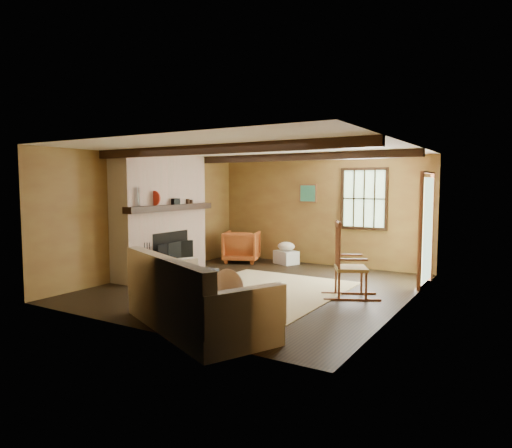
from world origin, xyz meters
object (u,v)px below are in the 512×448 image
Objects in this scene: fireplace at (162,220)px; armchair at (242,246)px; laundry_basket at (286,257)px; rocking_chair at (348,265)px; sofa at (194,302)px.

fireplace reaches higher than armchair.
fireplace is 4.80× the size of laundry_basket.
fireplace is 3.01× the size of armchair.
laundry_basket is at bearing 17.59° from rocking_chair.
laundry_basket is at bearing 56.86° from fireplace.
sofa is at bearing 94.32° from armchair.
rocking_chair reaches higher than armchair.
rocking_chair is 2.45× the size of laundry_basket.
armchair is at bearing 75.05° from fireplace.
laundry_basket is 1.07m from armchair.
fireplace is at bearing -123.14° from laundry_basket.
armchair is (-1.00, -0.31, 0.21)m from laundry_basket.
sofa reaches higher than armchair.
sofa is 3.17× the size of armchair.
armchair is at bearing 140.84° from sofa.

